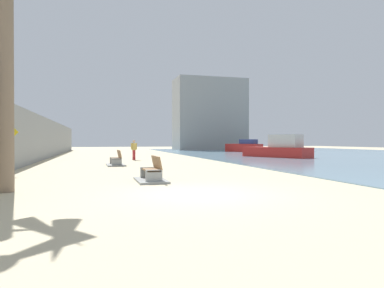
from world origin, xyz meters
TOP-DOWN VIEW (x-y plane):
  - ground_plane at (0.00, 18.00)m, footprint 120.00×120.00m
  - seawall at (-7.50, 18.00)m, footprint 0.80×64.00m
  - water_bay at (24.00, 18.00)m, footprint 36.00×68.00m
  - bench_near at (-0.83, 3.52)m, footprint 1.13×2.12m
  - bench_far at (-1.73, 12.34)m, footprint 1.19×2.14m
  - person_walking at (-0.04, 18.04)m, footprint 0.50×0.28m
  - boat_mid_bay at (16.46, 33.14)m, footprint 4.02×5.31m
  - boat_far_left at (13.35, 18.57)m, footprint 4.73×6.67m
  - pedestrian_sign at (-6.77, 7.69)m, footprint 0.85×0.08m
  - harbor_building at (15.75, 46.00)m, footprint 12.00×6.00m

SIDE VIEW (x-z plane):
  - ground_plane at x=0.00m, z-range 0.00..0.00m
  - water_bay at x=24.00m, z-range 0.00..0.04m
  - bench_near at x=-0.83m, z-range -0.26..0.72m
  - bench_far at x=-1.73m, z-range -0.26..0.72m
  - boat_mid_bay at x=16.46m, z-range -0.14..1.57m
  - boat_far_left at x=13.35m, z-range -0.25..1.84m
  - person_walking at x=-0.04m, z-range 0.13..1.75m
  - pedestrian_sign at x=-6.77m, z-range 0.29..2.68m
  - seawall at x=-7.50m, z-range 0.00..3.53m
  - harbor_building at x=15.75m, z-range 0.00..12.14m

